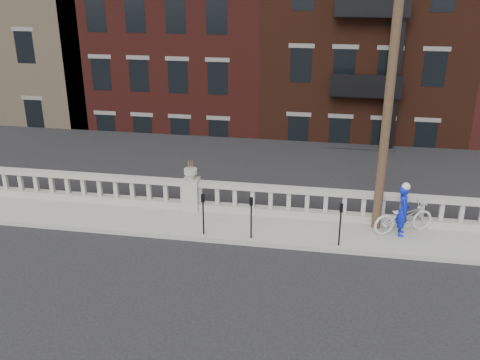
% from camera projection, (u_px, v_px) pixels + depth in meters
% --- Properties ---
extents(ground, '(120.00, 120.00, 0.00)m').
position_uv_depth(ground, '(156.00, 271.00, 14.98)').
color(ground, black).
rests_on(ground, ground).
extents(sidewalk, '(32.00, 2.20, 0.15)m').
position_uv_depth(sidewalk, '(185.00, 222.00, 17.70)').
color(sidewalk, gray).
rests_on(sidewalk, ground).
extents(balustrade, '(28.00, 0.34, 1.03)m').
position_uv_depth(balustrade, '(192.00, 196.00, 18.36)').
color(balustrade, gray).
rests_on(balustrade, sidewalk).
extents(planter_pedestal, '(0.55, 0.55, 1.76)m').
position_uv_depth(planter_pedestal, '(191.00, 190.00, 18.29)').
color(planter_pedestal, gray).
rests_on(planter_pedestal, sidewalk).
extents(lower_level, '(80.00, 44.00, 20.80)m').
position_uv_depth(lower_level, '(274.00, 55.00, 35.03)').
color(lower_level, '#605E59').
rests_on(lower_level, ground).
extents(utility_pole, '(1.60, 0.28, 10.00)m').
position_uv_depth(utility_pole, '(392.00, 68.00, 15.35)').
color(utility_pole, '#422D1E').
rests_on(utility_pole, sidewalk).
extents(parking_meter_b, '(0.10, 0.09, 1.36)m').
position_uv_depth(parking_meter_b, '(203.00, 210.00, 16.44)').
color(parking_meter_b, black).
rests_on(parking_meter_b, sidewalk).
extents(parking_meter_c, '(0.10, 0.09, 1.36)m').
position_uv_depth(parking_meter_c, '(251.00, 213.00, 16.20)').
color(parking_meter_c, black).
rests_on(parking_meter_c, sidewalk).
extents(parking_meter_d, '(0.10, 0.09, 1.36)m').
position_uv_depth(parking_meter_d, '(340.00, 220.00, 15.77)').
color(parking_meter_d, black).
rests_on(parking_meter_d, sidewalk).
extents(bicycle, '(2.10, 1.47, 1.05)m').
position_uv_depth(bicycle, '(403.00, 217.00, 16.70)').
color(bicycle, silver).
rests_on(bicycle, sidewalk).
extents(cyclist, '(0.40, 0.60, 1.63)m').
position_uv_depth(cyclist, '(403.00, 211.00, 16.44)').
color(cyclist, '#0D1EC8').
rests_on(cyclist, sidewalk).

